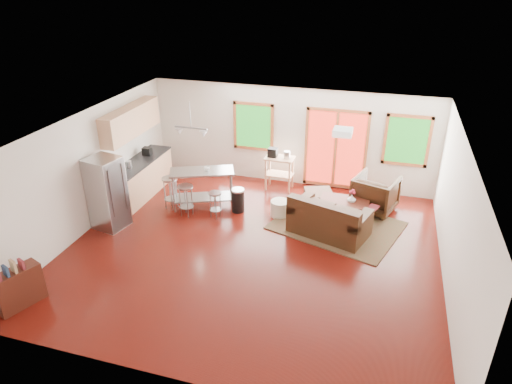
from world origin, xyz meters
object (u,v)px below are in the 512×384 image
(loveseat, at_px, (328,221))
(island, at_px, (202,182))
(rug, at_px, (336,225))
(coffee_table, at_px, (344,203))
(ottoman, at_px, (318,199))
(refrigerator, at_px, (107,193))
(armchair, at_px, (375,192))
(kitchen_cart, at_px, (279,162))

(loveseat, bearing_deg, island, -170.72)
(rug, relative_size, coffee_table, 2.38)
(ottoman, bearing_deg, coffee_table, -27.36)
(rug, height_order, ottoman, ottoman)
(loveseat, xyz_separation_m, ottoman, (-0.41, 1.20, -0.13))
(loveseat, xyz_separation_m, refrigerator, (-4.76, -1.00, 0.48))
(refrigerator, bearing_deg, loveseat, 23.11)
(loveseat, bearing_deg, armchair, 75.62)
(loveseat, height_order, coffee_table, loveseat)
(coffee_table, bearing_deg, island, -173.18)
(rug, relative_size, kitchen_cart, 2.36)
(loveseat, xyz_separation_m, island, (-3.12, 0.46, 0.31))
(coffee_table, bearing_deg, refrigerator, -159.59)
(ottoman, xyz_separation_m, island, (-2.71, -0.74, 0.44))
(coffee_table, relative_size, island, 0.69)
(rug, xyz_separation_m, armchair, (0.75, 1.03, 0.47))
(kitchen_cart, bearing_deg, armchair, -11.25)
(rug, bearing_deg, armchair, 53.77)
(refrigerator, bearing_deg, armchair, 34.58)
(armchair, bearing_deg, coffee_table, 59.50)
(island, relative_size, kitchen_cart, 1.44)
(armchair, xyz_separation_m, kitchen_cart, (-2.50, 0.50, 0.28))
(coffee_table, relative_size, armchair, 1.15)
(rug, relative_size, island, 1.64)
(armchair, relative_size, kitchen_cart, 0.86)
(rug, relative_size, loveseat, 1.43)
(loveseat, bearing_deg, ottoman, 126.52)
(refrigerator, height_order, kitchen_cart, refrigerator)
(ottoman, relative_size, kitchen_cart, 0.57)
(ottoman, bearing_deg, island, -164.69)
(armchair, height_order, kitchen_cart, kitchen_cart)
(refrigerator, xyz_separation_m, island, (1.64, 1.46, -0.17))
(ottoman, bearing_deg, kitchen_cart, 148.01)
(coffee_table, xyz_separation_m, kitchen_cart, (-1.84, 1.08, 0.39))
(rug, distance_m, coffee_table, 0.59)
(rug, bearing_deg, island, 179.25)
(coffee_table, bearing_deg, armchair, 41.65)
(coffee_table, xyz_separation_m, refrigerator, (-5.01, -1.86, 0.44))
(island, bearing_deg, loveseat, -8.34)
(armchair, bearing_deg, rug, 71.62)
(coffee_table, height_order, island, island)
(coffee_table, height_order, armchair, armchair)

